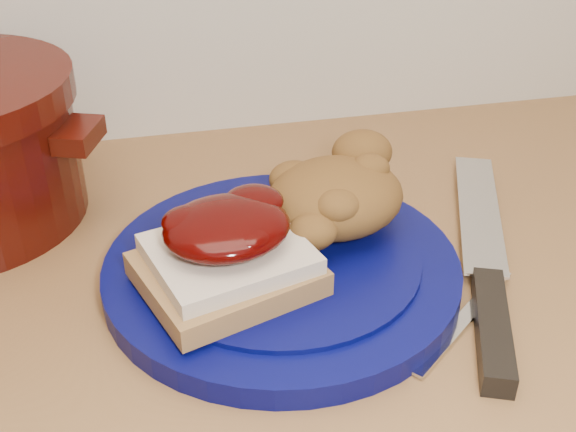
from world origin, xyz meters
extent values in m
cylinder|color=#050746|center=(0.05, 1.49, 0.91)|extent=(0.36, 0.36, 0.02)
cube|color=olive|center=(0.00, 1.46, 0.93)|extent=(0.16, 0.15, 0.02)
cube|color=beige|center=(0.00, 1.46, 0.95)|extent=(0.14, 0.13, 0.01)
ellipsoid|color=black|center=(0.00, 1.47, 0.97)|extent=(0.12, 0.11, 0.03)
ellipsoid|color=brown|center=(0.11, 1.52, 0.96)|extent=(0.14, 0.13, 0.06)
cube|color=black|center=(0.19, 1.38, 0.91)|extent=(0.07, 0.13, 0.02)
cube|color=silver|center=(0.26, 1.54, 0.91)|extent=(0.12, 0.21, 0.00)
cube|color=silver|center=(0.18, 1.40, 0.90)|extent=(0.13, 0.11, 0.00)
cube|color=#330A05|center=(-0.11, 1.61, 0.99)|extent=(0.05, 0.06, 0.02)
camera|label=1|loc=(-0.05, 1.00, 1.27)|focal=45.00mm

